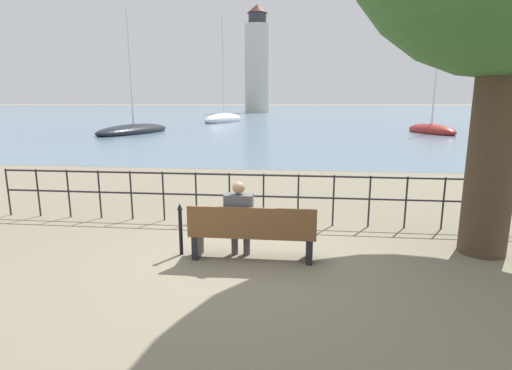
{
  "coord_description": "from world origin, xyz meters",
  "views": [
    {
      "loc": [
        0.72,
        -6.03,
        2.48
      ],
      "look_at": [
        0.0,
        0.5,
        1.11
      ],
      "focal_mm": 28.0,
      "sensor_mm": 36.0,
      "label": 1
    }
  ],
  "objects_px": {
    "park_bench": "(252,234)",
    "sailboat_0": "(431,130)",
    "closed_umbrella": "(180,226)",
    "sailboat_2": "(134,130)",
    "seated_person_left": "(239,216)",
    "harbor_lighthouse": "(257,64)",
    "sailboat_3": "(224,119)"
  },
  "relations": [
    {
      "from": "park_bench",
      "to": "sailboat_0",
      "type": "bearing_deg",
      "value": 67.98
    },
    {
      "from": "park_bench",
      "to": "sailboat_0",
      "type": "height_order",
      "value": "sailboat_0"
    },
    {
      "from": "closed_umbrella",
      "to": "sailboat_2",
      "type": "distance_m",
      "value": 27.5
    },
    {
      "from": "sailboat_2",
      "to": "seated_person_left",
      "type": "bearing_deg",
      "value": -50.2
    },
    {
      "from": "sailboat_2",
      "to": "harbor_lighthouse",
      "type": "height_order",
      "value": "harbor_lighthouse"
    },
    {
      "from": "seated_person_left",
      "to": "harbor_lighthouse",
      "type": "distance_m",
      "value": 88.98
    },
    {
      "from": "sailboat_2",
      "to": "sailboat_3",
      "type": "height_order",
      "value": "sailboat_3"
    },
    {
      "from": "seated_person_left",
      "to": "sailboat_0",
      "type": "xyz_separation_m",
      "value": [
        11.4,
        27.57,
        -0.4
      ]
    },
    {
      "from": "closed_umbrella",
      "to": "sailboat_2",
      "type": "relative_size",
      "value": 0.09
    },
    {
      "from": "seated_person_left",
      "to": "sailboat_3",
      "type": "distance_m",
      "value": 44.33
    },
    {
      "from": "closed_umbrella",
      "to": "sailboat_2",
      "type": "height_order",
      "value": "sailboat_2"
    },
    {
      "from": "seated_person_left",
      "to": "sailboat_3",
      "type": "bearing_deg",
      "value": 101.16
    },
    {
      "from": "park_bench",
      "to": "sailboat_3",
      "type": "relative_size",
      "value": 0.15
    },
    {
      "from": "sailboat_2",
      "to": "closed_umbrella",
      "type": "bearing_deg",
      "value": -51.99
    },
    {
      "from": "seated_person_left",
      "to": "sailboat_2",
      "type": "xyz_separation_m",
      "value": [
        -12.4,
        25.04,
        -0.44
      ]
    },
    {
      "from": "closed_umbrella",
      "to": "seated_person_left",
      "type": "bearing_deg",
      "value": -1.53
    },
    {
      "from": "closed_umbrella",
      "to": "sailboat_3",
      "type": "xyz_separation_m",
      "value": [
        -7.61,
        43.47,
        -0.12
      ]
    },
    {
      "from": "seated_person_left",
      "to": "closed_umbrella",
      "type": "relative_size",
      "value": 1.45
    },
    {
      "from": "harbor_lighthouse",
      "to": "sailboat_0",
      "type": "bearing_deg",
      "value": -71.22
    },
    {
      "from": "harbor_lighthouse",
      "to": "park_bench",
      "type": "bearing_deg",
      "value": -83.94
    },
    {
      "from": "park_bench",
      "to": "sailboat_0",
      "type": "distance_m",
      "value": 29.82
    },
    {
      "from": "closed_umbrella",
      "to": "sailboat_0",
      "type": "distance_m",
      "value": 30.2
    },
    {
      "from": "sailboat_2",
      "to": "harbor_lighthouse",
      "type": "relative_size",
      "value": 0.42
    },
    {
      "from": "park_bench",
      "to": "seated_person_left",
      "type": "bearing_deg",
      "value": 160.45
    },
    {
      "from": "sailboat_0",
      "to": "sailboat_3",
      "type": "height_order",
      "value": "sailboat_3"
    },
    {
      "from": "park_bench",
      "to": "harbor_lighthouse",
      "type": "distance_m",
      "value": 89.11
    },
    {
      "from": "park_bench",
      "to": "harbor_lighthouse",
      "type": "height_order",
      "value": "harbor_lighthouse"
    },
    {
      "from": "seated_person_left",
      "to": "sailboat_3",
      "type": "relative_size",
      "value": 0.1
    },
    {
      "from": "sailboat_2",
      "to": "sailboat_3",
      "type": "relative_size",
      "value": 0.76
    },
    {
      "from": "sailboat_0",
      "to": "closed_umbrella",
      "type": "bearing_deg",
      "value": -130.3
    },
    {
      "from": "sailboat_2",
      "to": "sailboat_3",
      "type": "bearing_deg",
      "value": 91.76
    },
    {
      "from": "park_bench",
      "to": "sailboat_3",
      "type": "distance_m",
      "value": 44.45
    }
  ]
}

